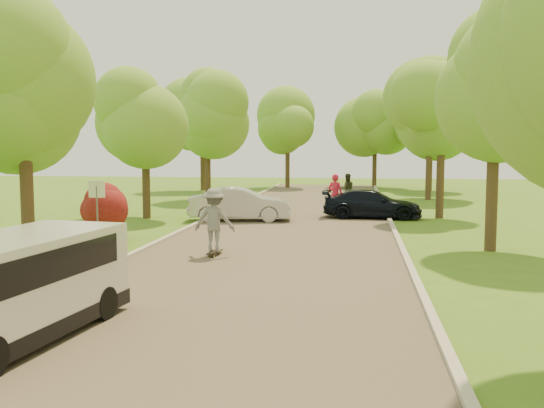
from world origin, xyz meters
The scene contains 23 objects.
ground centered at (0.00, 0.00, 0.00)m, with size 100.00×100.00×0.00m, color #41721B.
road centered at (0.00, 8.00, 0.01)m, with size 8.00×60.00×0.01m, color #4C4438.
curb_left centered at (-4.05, 8.00, 0.06)m, with size 0.18×60.00×0.12m, color #B2AD9E.
curb_right centered at (4.05, 8.00, 0.06)m, with size 0.18×60.00×0.12m, color #B2AD9E.
street_sign centered at (-5.80, 4.00, 1.56)m, with size 0.55×0.06×2.17m.
red_shrub centered at (-6.30, 5.50, 1.10)m, with size 1.70×1.70×1.95m.
tree_l_mida centered at (-6.30, 1.00, 5.17)m, with size 4.71×4.60×7.39m.
tree_l_midb centered at (-6.81, 12.00, 4.59)m, with size 4.30×4.20×6.62m.
tree_l_far centered at (-6.39, 22.00, 5.47)m, with size 4.92×4.80×7.79m.
tree_r_mida centered at (7.02, 5.00, 5.54)m, with size 5.13×5.00×7.95m.
tree_r_midb centered at (6.60, 14.00, 4.88)m, with size 4.51×4.40×7.01m.
tree_r_far centered at (7.23, 24.00, 5.83)m, with size 5.33×5.20×8.34m.
tree_bg_a centered at (-8.78, 30.00, 5.31)m, with size 5.12×5.00×7.72m.
tree_bg_b centered at (8.22, 32.00, 5.54)m, with size 5.12×5.00×7.95m.
tree_bg_c centered at (-2.79, 34.00, 5.02)m, with size 4.92×4.80×7.33m.
tree_bg_d centered at (4.22, 36.00, 5.31)m, with size 5.12×5.00×7.72m.
minivan centered at (-3.10, -5.44, 0.93)m, with size 2.42×4.93×1.77m.
silver_sedan centered at (-2.53, 11.55, 0.75)m, with size 1.58×4.52×1.49m, color #A9AAAE.
dark_sedan centered at (3.30, 13.40, 0.65)m, with size 1.83×4.51×1.31m, color black.
longboard centered at (-1.62, 2.93, 0.11)m, with size 0.33×1.00×0.11m.
skateboarder centered at (-1.62, 2.93, 1.08)m, with size 1.24×0.71×1.91m, color slate.
person_striped centered at (1.56, 14.76, 0.99)m, with size 0.72×0.47×1.97m, color red.
person_olive centered at (2.04, 19.72, 0.89)m, with size 0.87×0.68×1.79m, color #2A2F1C.
Camera 1 is at (2.62, -14.68, 3.26)m, focal length 40.00 mm.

